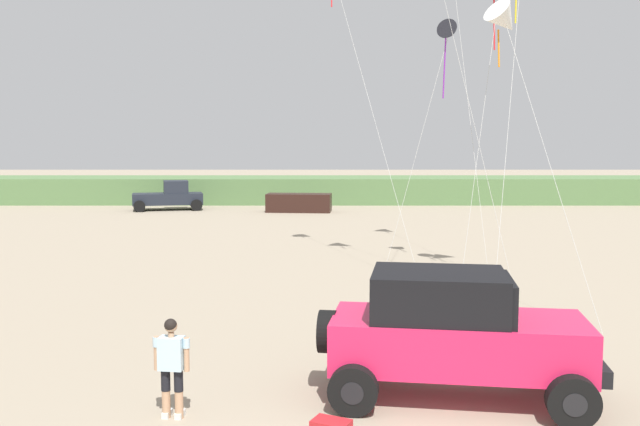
{
  "coord_description": "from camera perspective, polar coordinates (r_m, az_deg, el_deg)",
  "views": [
    {
      "loc": [
        -0.21,
        -7.96,
        4.5
      ],
      "look_at": [
        -0.21,
        4.45,
        3.24
      ],
      "focal_mm": 38.82,
      "sensor_mm": 36.0,
      "label": 1
    }
  ],
  "objects": [
    {
      "name": "distant_pickup",
      "position": [
        47.78,
        -12.3,
        1.37
      ],
      "size": [
        4.92,
        3.35,
        1.98
      ],
      "color": "#1E232D",
      "rests_on": "ground_plane"
    },
    {
      "name": "kite_pink_ribbon",
      "position": [
        21.04,
        14.97,
        15.09
      ],
      "size": [
        2.09,
        5.03,
        8.56
      ],
      "color": "white",
      "rests_on": "ground_plane"
    },
    {
      "name": "distant_sedan",
      "position": [
        45.4,
        -1.76,
        0.85
      ],
      "size": [
        4.34,
        2.09,
        1.2
      ],
      "primitive_type": "cube",
      "rotation": [
        0.0,
        0.0,
        -0.1
      ],
      "color": "black",
      "rests_on": "ground_plane"
    },
    {
      "name": "kite_green_box",
      "position": [
        25.19,
        10.58,
        14.36
      ],
      "size": [
        2.87,
        1.95,
        8.82
      ],
      "color": "black",
      "rests_on": "ground_plane"
    },
    {
      "name": "jeep",
      "position": [
        12.54,
        10.99,
        -9.57
      ],
      "size": [
        4.99,
        2.97,
        2.26
      ],
      "color": "#EA2151",
      "rests_on": "ground_plane"
    },
    {
      "name": "person_watching",
      "position": [
        11.78,
        -12.14,
        -11.95
      ],
      "size": [
        0.62,
        0.35,
        1.67
      ],
      "color": "tan",
      "rests_on": "ground_plane"
    },
    {
      "name": "dune_ridge",
      "position": [
        53.23,
        4.11,
        1.94
      ],
      "size": [
        90.0,
        6.32,
        1.91
      ],
      "primitive_type": "cube",
      "color": "#567A47",
      "rests_on": "ground_plane"
    }
  ]
}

